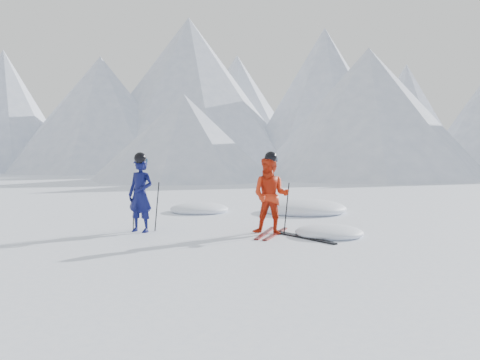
% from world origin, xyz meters
% --- Properties ---
extents(ground, '(160.00, 160.00, 0.00)m').
position_xyz_m(ground, '(0.00, 0.00, 0.00)').
color(ground, white).
rests_on(ground, ground).
extents(skier_blue, '(0.60, 0.40, 1.61)m').
position_xyz_m(skier_blue, '(-3.12, -0.88, 0.81)').
color(skier_blue, '#0B0F46').
rests_on(skier_blue, ground).
extents(skier_red, '(0.88, 0.74, 1.63)m').
position_xyz_m(skier_red, '(-0.48, 0.08, 0.82)').
color(skier_red, red).
rests_on(skier_red, ground).
extents(pole_blue_left, '(0.11, 0.08, 1.07)m').
position_xyz_m(pole_blue_left, '(-3.42, -0.73, 0.54)').
color(pole_blue_left, black).
rests_on(pole_blue_left, ground).
extents(pole_blue_right, '(0.11, 0.07, 1.07)m').
position_xyz_m(pole_blue_right, '(-2.87, -0.63, 0.54)').
color(pole_blue_right, black).
rests_on(pole_blue_right, ground).
extents(pole_red_left, '(0.11, 0.09, 1.09)m').
position_xyz_m(pole_red_left, '(-0.78, 0.33, 0.54)').
color(pole_red_left, black).
rests_on(pole_red_left, ground).
extents(pole_red_right, '(0.11, 0.08, 1.09)m').
position_xyz_m(pole_red_right, '(-0.18, 0.23, 0.54)').
color(pole_red_right, black).
rests_on(pole_red_right, ground).
extents(ski_worn_left, '(0.42, 1.69, 0.03)m').
position_xyz_m(ski_worn_left, '(-0.60, 0.08, 0.01)').
color(ski_worn_left, black).
rests_on(ski_worn_left, ground).
extents(ski_worn_right, '(0.30, 1.70, 0.03)m').
position_xyz_m(ski_worn_right, '(-0.36, 0.08, 0.01)').
color(ski_worn_right, black).
rests_on(ski_worn_right, ground).
extents(ski_loose_a, '(1.51, 0.94, 0.03)m').
position_xyz_m(ski_loose_a, '(0.25, -0.00, 0.01)').
color(ski_loose_a, black).
rests_on(ski_loose_a, ground).
extents(ski_loose_b, '(1.54, 0.89, 0.03)m').
position_xyz_m(ski_loose_b, '(0.35, -0.15, 0.01)').
color(ski_loose_b, black).
rests_on(ski_loose_b, ground).
extents(snow_lumps, '(6.13, 5.61, 0.53)m').
position_xyz_m(snow_lumps, '(-1.50, 3.36, 0.00)').
color(snow_lumps, white).
rests_on(snow_lumps, ground).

